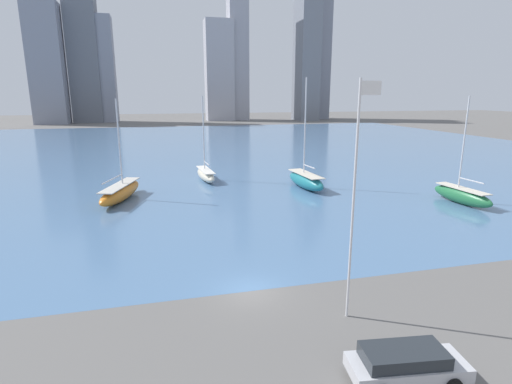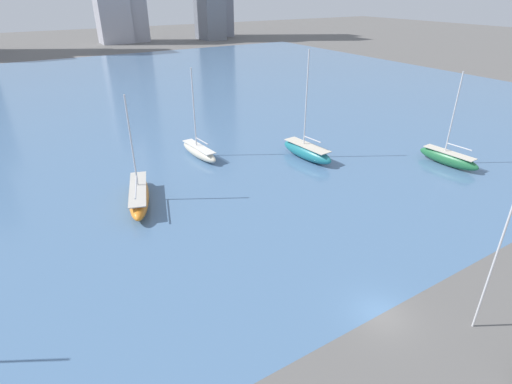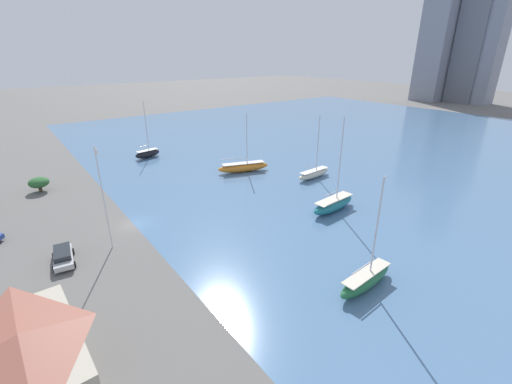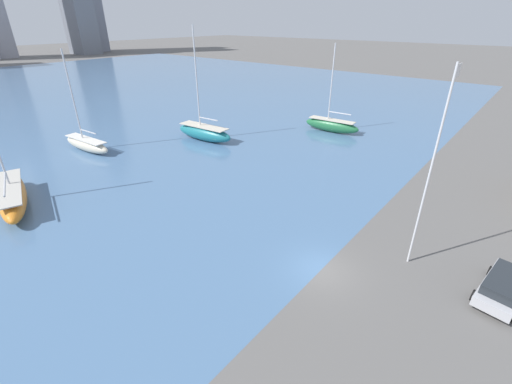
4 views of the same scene
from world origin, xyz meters
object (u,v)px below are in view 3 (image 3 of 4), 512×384
Objects in this scene: boat_shed at (27,362)px; parked_wagon_silver at (63,256)px; sailboat_orange at (243,167)px; sailboat_cream at (314,173)px; sailboat_teal at (334,204)px; flag_pole at (103,196)px; sailboat_green at (366,279)px; sailboat_black at (148,153)px.

boat_shed is 2.19× the size of parked_wagon_silver.
sailboat_orange reaches higher than boat_shed.
sailboat_teal reaches higher than sailboat_cream.
sailboat_orange is (-14.58, 30.29, -6.08)m from flag_pole.
sailboat_orange is (-31.35, 40.44, -1.50)m from boat_shed.
sailboat_orange is 14.46m from sailboat_cream.
sailboat_teal is 2.70× the size of parked_wagon_silver.
sailboat_green is at bearing 74.09° from boat_shed.
flag_pole reaches higher than sailboat_cream.
flag_pole reaches higher than sailboat_black.
sailboat_cream is at bearing 110.17° from boat_shed.
sailboat_teal is 37.45m from parked_wagon_silver.
boat_shed is at bearing -84.67° from sailboat_teal.
flag_pole reaches higher than boat_shed.
sailboat_orange is at bearing 115.71° from flag_pole.
parked_wagon_silver is at bearing -43.55° from sailboat_black.
sailboat_cream is at bearing 94.72° from flag_pole.
sailboat_black reaches higher than sailboat_cream.
boat_shed is 60.32m from sailboat_black.
sailboat_cream is 39.39m from sailboat_black.
sailboat_black is (-60.56, -0.92, 0.02)m from sailboat_green.
sailboat_cream reaches higher than boat_shed.
boat_shed is at bearing -31.18° from flag_pole.
sailboat_cream is (-20.01, 49.41, -1.61)m from boat_shed.
sailboat_black is 0.89× the size of sailboat_teal.
flag_pole is at bearing -89.88° from sailboat_cream.
boat_shed is 0.81× the size of sailboat_teal.
sailboat_cream is 2.26× the size of parked_wagon_silver.
sailboat_teal is at bearing 173.03° from parked_wagon_silver.
sailboat_cream is (11.34, 8.98, -0.11)m from sailboat_orange.
sailboat_green is 18.89m from sailboat_teal.
flag_pole reaches higher than sailboat_green.
sailboat_green reaches higher than parked_wagon_silver.
sailboat_orange is at bearing 125.91° from boat_shed.
parked_wagon_silver is (0.01, -5.49, -6.24)m from flag_pole.
sailboat_green is at bearing 38.37° from flag_pole.
sailboat_black is at bearing 153.57° from flag_pole.
parked_wagon_silver is (3.26, -44.76, -0.04)m from sailboat_cream.
sailboat_green reaches higher than sailboat_orange.
sailboat_teal is (45.75, 12.66, 0.07)m from sailboat_black.
flag_pole is (-16.77, 10.15, 4.58)m from boat_shed.
sailboat_cream is at bearing 140.83° from sailboat_teal.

